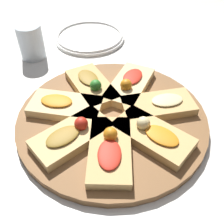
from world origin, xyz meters
The scene contains 11 objects.
ground_plane centered at (0.00, 0.00, 0.00)m, with size 3.00×3.00×0.00m, color silver.
serving_board centered at (0.00, 0.00, 0.01)m, with size 0.41×0.41×0.02m, color brown.
focaccia_slice_0 centered at (-0.10, 0.04, 0.03)m, with size 0.17×0.13×0.04m.
focaccia_slice_1 centered at (-0.09, -0.05, 0.03)m, with size 0.17×0.14×0.04m.
focaccia_slice_2 centered at (-0.02, -0.10, 0.03)m, with size 0.10×0.17×0.03m.
focaccia_slice_3 centered at (0.07, -0.07, 0.03)m, with size 0.16×0.17×0.04m.
focaccia_slice_4 centered at (0.10, 0.00, 0.03)m, with size 0.16×0.08×0.04m.
focaccia_slice_5 centered at (0.06, 0.08, 0.03)m, with size 0.16×0.17×0.04m.
focaccia_slice_6 centered at (-0.02, 0.10, 0.03)m, with size 0.11×0.17×0.03m.
plate_left centered at (-0.37, -0.09, 0.01)m, with size 0.22×0.22×0.02m.
water_glass centered at (-0.26, -0.24, 0.05)m, with size 0.07×0.07×0.10m, color silver.
Camera 1 is at (0.41, 0.01, 0.41)m, focal length 42.00 mm.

